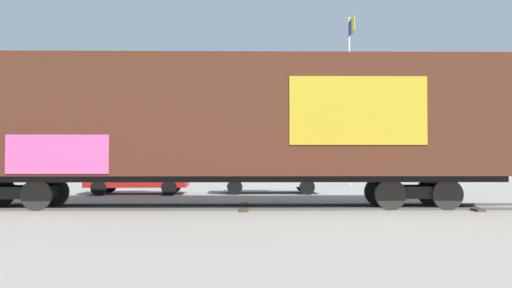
# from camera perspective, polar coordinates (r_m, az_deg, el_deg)

# --- Properties ---
(ground_plane) EXTENTS (260.00, 260.00, 0.00)m
(ground_plane) POSITION_cam_1_polar(r_m,az_deg,el_deg) (16.45, -3.19, -6.90)
(ground_plane) COLOR gray
(track) EXTENTS (60.01, 4.28, 0.08)m
(track) POSITION_cam_1_polar(r_m,az_deg,el_deg) (16.43, -3.23, -6.77)
(track) COLOR #4C4742
(track) RESTS_ON ground_plane
(freight_car) EXTENTS (17.86, 3.64, 4.81)m
(freight_car) POSITION_cam_1_polar(r_m,az_deg,el_deg) (16.42, -4.32, 2.62)
(freight_car) COLOR #472316
(freight_car) RESTS_ON ground_plane
(flagpole) EXTENTS (0.18, 1.55, 9.37)m
(flagpole) POSITION_cam_1_polar(r_m,az_deg,el_deg) (29.75, 10.09, 7.00)
(flagpole) COLOR silver
(flagpole) RESTS_ON ground_plane
(hillside) EXTENTS (150.39, 29.45, 16.36)m
(hillside) POSITION_cam_1_polar(r_m,az_deg,el_deg) (92.32, -3.16, 1.13)
(hillside) COLOR gray
(hillside) RESTS_ON ground_plane
(parked_car_red) EXTENTS (4.23, 2.05, 1.75)m
(parked_car_red) POSITION_cam_1_polar(r_m,az_deg,el_deg) (23.23, -12.65, -3.14)
(parked_car_red) COLOR #B21E1E
(parked_car_red) RESTS_ON ground_plane
(parked_car_silver) EXTENTS (4.56, 2.18, 1.64)m
(parked_car_silver) POSITION_cam_1_polar(r_m,az_deg,el_deg) (23.27, 1.39, -3.32)
(parked_car_silver) COLOR #B7BABF
(parked_car_silver) RESTS_ON ground_plane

